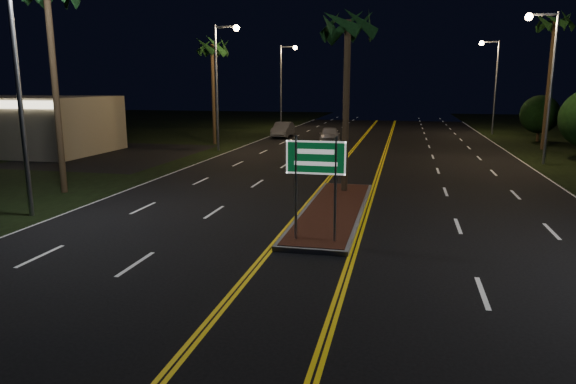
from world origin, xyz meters
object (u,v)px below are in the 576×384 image
(highway_sign, at_px, (316,167))
(car_near, at_px, (330,134))
(commercial_building, at_px, (4,124))
(streetlight_left_far, at_px, (284,77))
(palm_left_far, at_px, (212,47))
(shrub_far, at_px, (540,114))
(median_island, at_px, (333,210))
(streetlight_right_mid, at_px, (546,70))
(palm_median, at_px, (348,25))
(streetlight_left_near, at_px, (25,60))
(streetlight_left_mid, at_px, (221,73))
(palm_right_far, at_px, (555,24))
(car_far, at_px, (283,128))
(streetlight_right_far, at_px, (492,76))

(highway_sign, distance_m, car_near, 27.71)
(commercial_building, height_order, streetlight_left_far, streetlight_left_far)
(palm_left_far, distance_m, shrub_far, 28.30)
(median_island, relative_size, streetlight_right_mid, 1.14)
(streetlight_left_far, bearing_deg, palm_median, -72.42)
(median_island, relative_size, palm_left_far, 1.16)
(shrub_far, bearing_deg, streetlight_left_near, -127.34)
(streetlight_left_far, height_order, car_near, streetlight_left_far)
(median_island, distance_m, streetlight_left_far, 38.89)
(palm_median, bearing_deg, shrub_far, 61.58)
(commercial_building, height_order, streetlight_left_mid, streetlight_left_mid)
(highway_sign, height_order, streetlight_left_near, streetlight_left_near)
(palm_right_far, relative_size, car_far, 2.13)
(streetlight_right_far, relative_size, palm_median, 1.08)
(palm_left_far, bearing_deg, palm_median, -53.82)
(streetlight_left_mid, relative_size, palm_median, 1.08)
(palm_median, distance_m, palm_right_far, 23.40)
(palm_left_far, relative_size, shrub_far, 2.22)
(streetlight_right_far, xyz_separation_m, car_near, (-14.13, -11.76, -4.83))
(median_island, bearing_deg, streetlight_right_far, 73.13)
(streetlight_left_far, xyz_separation_m, palm_left_far, (-2.19, -16.00, 2.09))
(median_island, xyz_separation_m, streetlight_left_mid, (-10.61, 17.00, 5.57))
(streetlight_left_near, distance_m, car_near, 27.61)
(streetlight_right_mid, bearing_deg, streetlight_left_near, -139.70)
(palm_left_far, relative_size, palm_right_far, 0.85)
(palm_right_far, distance_m, car_far, 23.58)
(median_island, relative_size, shrub_far, 2.59)
(palm_right_far, height_order, car_near, palm_right_far)
(streetlight_left_near, bearing_deg, car_far, 86.41)
(palm_left_far, distance_m, car_near, 11.79)
(streetlight_right_far, distance_m, car_near, 19.01)
(streetlight_left_mid, distance_m, streetlight_left_far, 20.00)
(car_near, bearing_deg, streetlight_left_mid, -146.40)
(palm_median, bearing_deg, palm_left_far, 126.18)
(median_island, bearing_deg, palm_left_far, 121.36)
(highway_sign, relative_size, car_near, 0.64)
(streetlight_right_mid, xyz_separation_m, shrub_far, (3.19, 14.00, -3.32))
(commercial_building, distance_m, shrub_far, 42.90)
(commercial_building, xyz_separation_m, palm_left_far, (13.20, 8.01, 5.74))
(streetlight_left_near, height_order, palm_left_far, streetlight_left_near)
(highway_sign, height_order, shrub_far, shrub_far)
(palm_left_far, bearing_deg, car_far, 59.77)
(car_far, bearing_deg, streetlight_left_mid, -100.60)
(palm_right_far, bearing_deg, shrub_far, 80.54)
(highway_sign, distance_m, palm_median, 9.11)
(highway_sign, relative_size, palm_left_far, 0.36)
(palm_median, height_order, palm_right_far, palm_right_far)
(palm_left_far, bearing_deg, streetlight_right_far, 30.88)
(shrub_far, bearing_deg, car_near, -161.61)
(palm_left_far, height_order, palm_right_far, palm_right_far)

